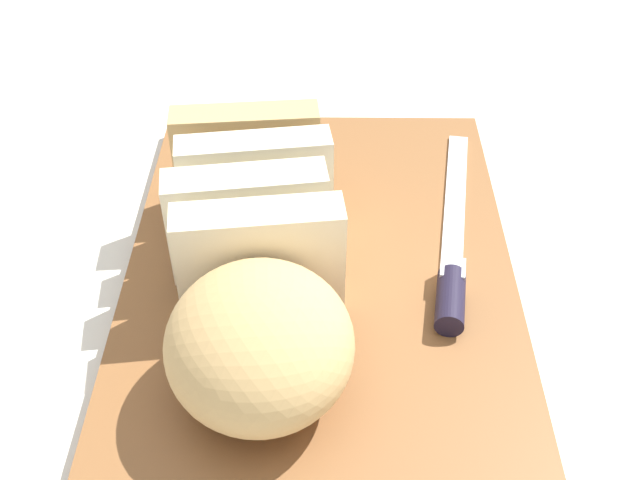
# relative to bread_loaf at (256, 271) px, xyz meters

# --- Properties ---
(ground_plane) EXTENTS (3.00, 3.00, 0.00)m
(ground_plane) POSITION_rel_bread_loaf_xyz_m (0.04, -0.04, -0.06)
(ground_plane) COLOR silver
(cutting_board) EXTENTS (0.42, 0.30, 0.02)m
(cutting_board) POSITION_rel_bread_loaf_xyz_m (0.04, -0.04, -0.05)
(cutting_board) COLOR brown
(cutting_board) RESTS_ON ground_plane
(bread_loaf) EXTENTS (0.27, 0.14, 0.09)m
(bread_loaf) POSITION_rel_bread_loaf_xyz_m (0.00, 0.00, 0.00)
(bread_loaf) COLOR tan
(bread_loaf) RESTS_ON cutting_board
(bread_knife) EXTENTS (0.24, 0.06, 0.02)m
(bread_knife) POSITION_rel_bread_loaf_xyz_m (0.04, -0.14, -0.03)
(bread_knife) COLOR silver
(bread_knife) RESTS_ON cutting_board
(crumb_near_knife) EXTENTS (0.01, 0.01, 0.01)m
(crumb_near_knife) POSITION_rel_bread_loaf_xyz_m (-0.00, -0.03, -0.04)
(crumb_near_knife) COLOR tan
(crumb_near_knife) RESTS_ON cutting_board
(crumb_near_loaf) EXTENTS (0.01, 0.01, 0.01)m
(crumb_near_loaf) POSITION_rel_bread_loaf_xyz_m (-0.01, 0.02, -0.04)
(crumb_near_loaf) COLOR tan
(crumb_near_loaf) RESTS_ON cutting_board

